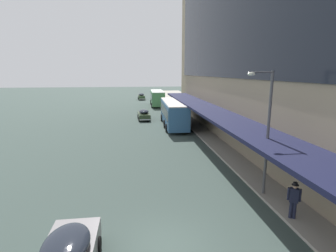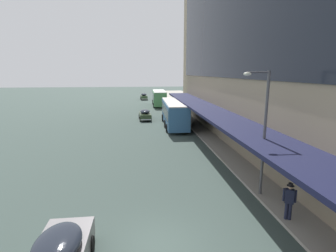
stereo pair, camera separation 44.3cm
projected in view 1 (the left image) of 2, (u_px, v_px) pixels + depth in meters
ground at (165, 247)px, 10.92m from camera, size 240.00×240.00×0.00m
transit_bus_kerbside_front at (173, 112)px, 34.82m from camera, size 3.00×11.25×3.32m
transit_bus_kerbside_rear at (157, 97)px, 55.74m from camera, size 3.00×9.38×3.20m
sedan_second_near at (144, 115)px, 39.66m from camera, size 1.91×4.35×1.58m
sedan_lead_mid at (141, 96)px, 68.57m from camera, size 1.87×4.79×1.68m
pedestrian_at_kerb at (294, 199)px, 12.58m from camera, size 0.56×0.40×1.86m
street_lamp at (266, 125)px, 14.55m from camera, size 1.50×0.28×7.07m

